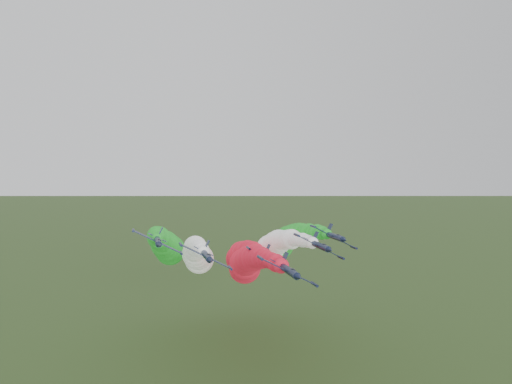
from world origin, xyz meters
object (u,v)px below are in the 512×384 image
jet_outer_right (286,241)px  jet_trail (242,256)px  jet_inner_right (274,247)px  jet_outer_left (165,245)px  jet_lead (248,263)px  jet_inner_left (197,254)px

jet_outer_right → jet_trail: size_ratio=1.00×
jet_inner_right → jet_outer_left: bearing=161.1°
jet_lead → jet_outer_right: (17.02, 20.87, 2.56)m
jet_outer_left → jet_trail: 24.76m
jet_trail → jet_lead: bearing=-98.3°
jet_lead → jet_inner_left: (-11.89, 14.97, 0.44)m
jet_inner_left → jet_inner_right: jet_inner_right is taller
jet_inner_right → jet_outer_right: jet_outer_right is taller
jet_inner_right → jet_outer_left: (-31.60, 10.80, 0.24)m
jet_outer_right → jet_trail: 15.13m
jet_inner_left → jet_outer_right: 29.59m
jet_lead → jet_trail: 26.69m
jet_inner_right → jet_outer_left: 33.40m
jet_lead → jet_inner_right: (11.13, 14.27, 1.71)m
jet_inner_right → jet_trail: size_ratio=1.01×
jet_inner_left → jet_lead: bearing=-51.5°
jet_lead → jet_outer_right: size_ratio=1.00×
jet_inner_right → jet_outer_left: size_ratio=0.99×
jet_inner_right → jet_trail: jet_inner_right is taller
jet_inner_left → jet_outer_right: bearing=11.5°
jet_lead → jet_outer_left: size_ratio=1.00×
jet_outer_right → jet_trail: jet_outer_right is taller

